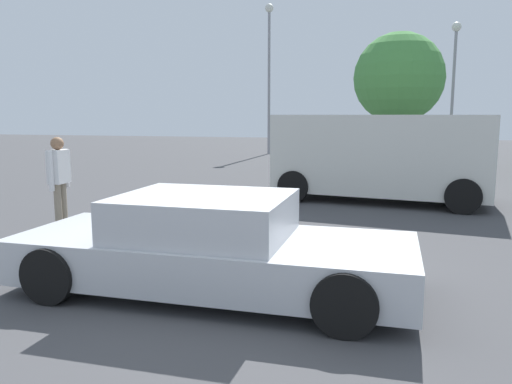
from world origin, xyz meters
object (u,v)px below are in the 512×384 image
(light_post_mid, at_px, (269,56))
(pedestrian, at_px, (59,175))
(light_post_near, at_px, (454,67))
(sedan_foreground, at_px, (211,247))
(van_white, at_px, (381,155))

(light_post_mid, bearing_deg, pedestrian, -88.62)
(light_post_near, height_order, light_post_mid, light_post_mid)
(sedan_foreground, relative_size, van_white, 0.89)
(pedestrian, distance_m, light_post_near, 20.30)
(sedan_foreground, bearing_deg, light_post_mid, 101.96)
(pedestrian, bearing_deg, light_post_near, 61.11)
(van_white, bearing_deg, pedestrian, 48.30)
(sedan_foreground, bearing_deg, light_post_near, 77.15)
(sedan_foreground, distance_m, van_white, 7.34)
(van_white, distance_m, light_post_mid, 15.60)
(light_post_near, bearing_deg, sedan_foreground, -103.40)
(van_white, xyz_separation_m, light_post_mid, (-6.05, 13.82, 3.99))
(van_white, distance_m, light_post_near, 14.09)
(pedestrian, bearing_deg, van_white, 36.60)
(van_white, relative_size, light_post_near, 0.82)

